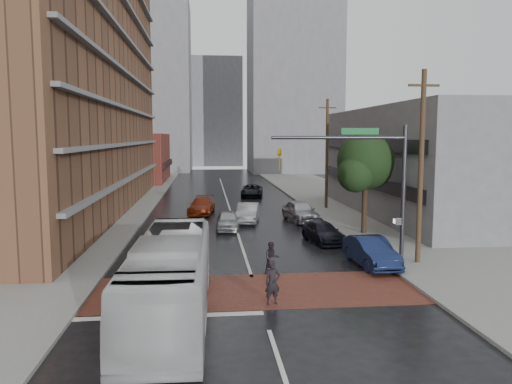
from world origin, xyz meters
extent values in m
plane|color=black|center=(0.00, 0.00, 0.00)|extent=(160.00, 160.00, 0.00)
cube|color=brown|center=(0.00, 0.50, 0.01)|extent=(14.00, 5.00, 0.02)
cube|color=gray|center=(-11.50, 25.00, 0.07)|extent=(9.00, 90.00, 0.15)
cube|color=gray|center=(11.50, 25.00, 0.07)|extent=(9.00, 90.00, 0.15)
cube|color=brown|center=(-14.00, 24.00, 14.00)|extent=(10.00, 44.00, 28.00)
cube|color=maroon|center=(-12.00, 54.00, 3.50)|extent=(8.00, 16.00, 7.00)
cube|color=gray|center=(16.50, 20.00, 4.50)|extent=(11.00, 26.00, 9.00)
cube|color=gray|center=(-14.00, 78.00, 16.00)|extent=(18.00, 16.00, 32.00)
cube|color=gray|center=(14.00, 72.00, 18.00)|extent=(16.00, 14.00, 36.00)
cube|color=gray|center=(0.00, 95.00, 12.00)|extent=(12.00, 10.00, 24.00)
cylinder|color=#332319|center=(8.50, 12.00, 2.00)|extent=(0.36, 0.36, 4.00)
sphere|color=#1B3216|center=(8.50, 12.00, 5.00)|extent=(3.80, 3.80, 3.80)
sphere|color=#1B3216|center=(7.60, 11.20, 4.20)|extent=(2.40, 2.40, 2.40)
sphere|color=#1B3216|center=(9.30, 12.80, 4.40)|extent=(2.60, 2.60, 2.60)
cylinder|color=#2D2D33|center=(7.30, 2.50, 3.60)|extent=(0.20, 0.20, 7.20)
cylinder|color=#2D2D33|center=(4.10, 2.50, 6.60)|extent=(6.40, 0.16, 0.16)
imported|color=gold|center=(1.30, 2.50, 5.60)|extent=(0.20, 0.16, 1.00)
cube|color=#0C5926|center=(5.10, 2.50, 6.90)|extent=(1.80, 0.05, 0.30)
cube|color=#2D2D33|center=(7.05, 2.50, 2.60)|extent=(0.30, 0.30, 0.35)
cylinder|color=#473321|center=(8.80, 4.00, 5.00)|extent=(0.26, 0.26, 10.00)
cube|color=#473321|center=(8.80, 4.00, 9.20)|extent=(1.60, 0.12, 0.12)
cylinder|color=#473321|center=(8.80, 24.00, 5.00)|extent=(0.26, 0.26, 10.00)
cube|color=#473321|center=(8.80, 24.00, 9.20)|extent=(1.60, 0.12, 0.12)
imported|color=silver|center=(-3.42, -2.52, 1.54)|extent=(2.82, 11.11, 3.08)
imported|color=black|center=(0.47, -1.37, 0.89)|extent=(0.75, 0.60, 1.78)
imported|color=black|center=(1.02, 3.00, 0.79)|extent=(0.78, 0.62, 1.59)
imported|color=#9DA1A4|center=(-0.63, 14.78, 0.68)|extent=(1.81, 4.06, 1.36)
imported|color=#ADB0B5|center=(1.06, 17.68, 0.74)|extent=(2.31, 4.68, 1.48)
imported|color=maroon|center=(-2.54, 22.36, 0.69)|extent=(2.59, 5.00, 1.39)
imported|color=black|center=(2.89, 34.10, 0.68)|extent=(2.93, 5.17, 1.36)
imported|color=#131E43|center=(6.30, 4.00, 0.75)|extent=(1.90, 4.64, 1.50)
imported|color=black|center=(5.20, 10.00, 0.62)|extent=(2.38, 4.47, 1.23)
imported|color=#A8A9B0|center=(5.20, 17.66, 0.83)|extent=(2.59, 5.07, 1.65)
camera|label=1|loc=(-2.09, -20.42, 6.68)|focal=35.00mm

